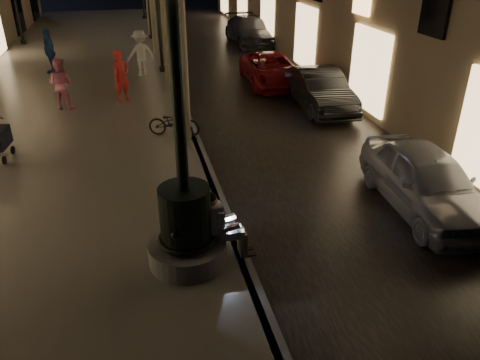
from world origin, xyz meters
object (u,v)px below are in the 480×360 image
object	(u,v)px
car_second	(320,90)
pedestrian_red	(121,76)
lamp_curb_a	(179,31)
car_front	(426,180)
pedestrian_pink	(61,84)
pedestrian_white	(141,53)
fountain_lamppost	(185,213)
seated_man_laptop	(220,223)
car_rear	(250,31)
car_third	(272,70)
bicycle	(174,123)
pedestrian_blue	(49,51)

from	to	relation	value
car_second	pedestrian_red	distance (m)	7.03
lamp_curb_a	car_front	size ratio (longest dim) A/B	1.17
pedestrian_red	pedestrian_pink	size ratio (longest dim) A/B	1.06
pedestrian_white	car_front	bearing A→B (deg)	97.91
pedestrian_red	fountain_lamppost	bearing A→B (deg)	-120.88
car_front	pedestrian_pink	bearing A→B (deg)	138.05
lamp_curb_a	pedestrian_white	xyz separation A→B (m)	(-0.90, 7.51, -2.09)
car_second	seated_man_laptop	bearing A→B (deg)	-120.18
car_rear	pedestrian_white	bearing A→B (deg)	-135.56
car_front	car_third	xyz separation A→B (m)	(-0.41, 10.47, -0.08)
car_third	car_rear	world-z (taller)	car_rear
car_front	pedestrian_pink	distance (m)	12.06
pedestrian_pink	pedestrian_white	world-z (taller)	pedestrian_white
seated_man_laptop	pedestrian_white	size ratio (longest dim) A/B	0.72
car_third	bicycle	size ratio (longest dim) A/B	2.91
lamp_curb_a	car_front	world-z (taller)	lamp_curb_a
pedestrian_red	bicycle	distance (m)	4.01
car_rear	seated_man_laptop	bearing A→B (deg)	-106.24
seated_man_laptop	pedestrian_blue	bearing A→B (deg)	107.40
car_rear	car_second	bearing A→B (deg)	-92.68
seated_man_laptop	pedestrian_red	distance (m)	10.04
pedestrian_pink	pedestrian_red	bearing A→B (deg)	-151.40
car_front	pedestrian_white	xyz separation A→B (m)	(-5.61, 12.48, 0.45)
car_rear	pedestrian_white	xyz separation A→B (m)	(-6.40, -6.40, 0.38)
pedestrian_red	pedestrian_white	bearing A→B (deg)	40.32
car_third	pedestrian_pink	bearing A→B (deg)	-164.13
fountain_lamppost	pedestrian_white	distance (m)	13.51
lamp_curb_a	car_rear	distance (m)	15.16
lamp_curb_a	bicycle	bearing A→B (deg)	144.97
pedestrian_pink	car_third	bearing A→B (deg)	-146.24
lamp_curb_a	pedestrian_white	world-z (taller)	lamp_curb_a
pedestrian_pink	fountain_lamppost	bearing A→B (deg)	128.14
car_second	bicycle	size ratio (longest dim) A/B	2.72
car_third	car_rear	xyz separation A→B (m)	(1.20, 8.41, 0.14)
pedestrian_white	car_second	bearing A→B (deg)	121.75
seated_man_laptop	bicycle	distance (m)	6.21
lamp_curb_a	pedestrian_blue	world-z (taller)	lamp_curb_a
car_front	pedestrian_blue	size ratio (longest dim) A/B	2.15
seated_man_laptop	pedestrian_pink	xyz separation A→B (m)	(-3.65, 9.63, 0.15)
pedestrian_blue	car_front	bearing A→B (deg)	8.32
fountain_lamppost	car_rear	distance (m)	20.86
car_second	car_rear	world-z (taller)	car_rear
pedestrian_blue	pedestrian_white	bearing A→B (deg)	46.49
car_front	pedestrian_blue	world-z (taller)	pedestrian_blue
fountain_lamppost	seated_man_laptop	xyz separation A→B (m)	(0.61, 0.00, -0.30)
fountain_lamppost	pedestrian_red	xyz separation A→B (m)	(-1.02, 9.91, -0.09)
bicycle	fountain_lamppost	bearing A→B (deg)	-163.84
car_rear	bicycle	distance (m)	14.88
car_third	bicycle	xyz separation A→B (m)	(-4.58, -5.30, -0.02)
car_front	pedestrian_red	world-z (taller)	pedestrian_red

